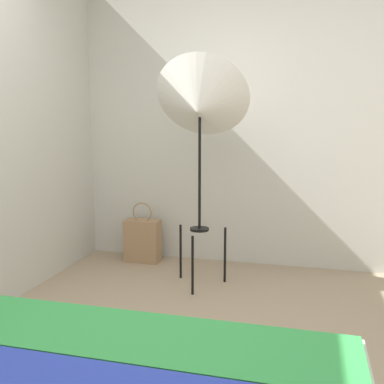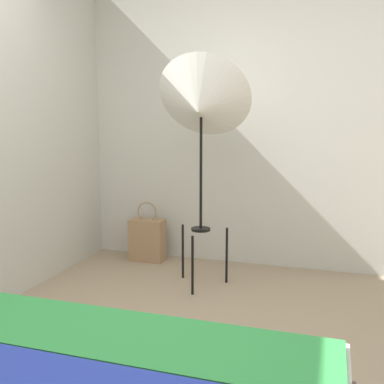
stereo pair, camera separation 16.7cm
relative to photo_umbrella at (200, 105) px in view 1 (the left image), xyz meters
The scene contains 4 objects.
wall_back 0.71m from the photo_umbrella, 82.08° to the left, with size 8.00×0.05×2.60m.
wall_side_left 1.41m from the photo_umbrella, 156.01° to the right, with size 0.05×8.00×2.60m.
photo_umbrella is the anchor object (origin of this frame).
tote_bag 1.47m from the photo_umbrella, 144.97° to the left, with size 0.32×0.18×0.56m.
Camera 1 is at (0.73, -1.80, 1.32)m, focal length 42.00 mm.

